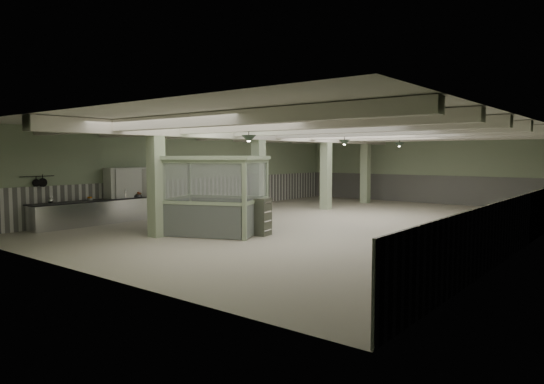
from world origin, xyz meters
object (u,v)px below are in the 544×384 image
Objects in this scene: guard_booth at (214,181)px; filing_cabinet at (263,217)px; walkin_cooler at (132,195)px; prep_counter at (96,212)px.

guard_booth reaches higher than filing_cabinet.
guard_booth is (4.96, -0.29, 0.75)m from walkin_cooler.
guard_booth is 3.31× the size of filing_cabinet.
walkin_cooler is (-0.08, 1.65, 0.52)m from prep_counter.
filing_cabinet is at bearing -3.65° from guard_booth.
guard_booth reaches higher than walkin_cooler.
walkin_cooler reaches higher than prep_counter.
prep_counter is 5.22m from guard_booth.
prep_counter is 2.30× the size of walkin_cooler.
walkin_cooler is 0.54× the size of guard_booth.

